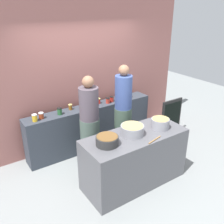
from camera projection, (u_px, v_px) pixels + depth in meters
ground at (123, 172)px, 4.50m from camera, size 12.00×12.00×0.00m
storefront_wall at (81, 73)px, 5.00m from camera, size 4.80×0.12×3.00m
display_shelf at (92, 127)px, 5.15m from camera, size 2.70×0.36×0.90m
prep_table at (134, 159)px, 4.09m from camera, size 1.70×0.70×0.90m
preserve_jar_0 at (35, 118)px, 4.32m from camera, size 0.09×0.09×0.13m
preserve_jar_1 at (41, 116)px, 4.42m from camera, size 0.09×0.09×0.11m
preserve_jar_2 at (60, 111)px, 4.58m from camera, size 0.09×0.09×0.13m
preserve_jar_3 at (70, 107)px, 4.79m from camera, size 0.07×0.07×0.11m
preserve_jar_4 at (83, 105)px, 4.85m from camera, size 0.09×0.09×0.15m
preserve_jar_5 at (91, 104)px, 4.96m from camera, size 0.07×0.07×0.11m
preserve_jar_6 at (99, 101)px, 5.08m from camera, size 0.07×0.07×0.11m
preserve_jar_7 at (108, 101)px, 5.10m from camera, size 0.08×0.08×0.12m
preserve_jar_8 at (112, 99)px, 5.18m from camera, size 0.08×0.08×0.11m
preserve_jar_9 at (117, 97)px, 5.32m from camera, size 0.09×0.09×0.10m
preserve_jar_10 at (130, 95)px, 5.42m from camera, size 0.07×0.07×0.10m
cooking_pot_left at (107, 141)px, 3.62m from camera, size 0.33×0.33×0.14m
cooking_pot_center at (132, 130)px, 3.89m from camera, size 0.37×0.37×0.16m
cooking_pot_right at (160, 123)px, 4.09m from camera, size 0.29×0.29×0.17m
wooden_spoon at (155, 140)px, 3.75m from camera, size 0.29×0.08×0.02m
cook_with_tongs at (90, 127)px, 4.43m from camera, size 0.35×0.35×1.70m
cook_in_cap at (123, 116)px, 4.71m from camera, size 0.33×0.33×1.81m
chalkboard_sign at (171, 118)px, 5.59m from camera, size 0.56×0.05×0.86m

